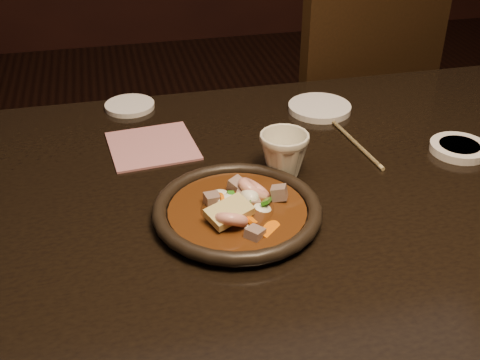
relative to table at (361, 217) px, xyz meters
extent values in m
cube|color=black|center=(0.00, 0.00, 0.06)|extent=(1.60, 0.90, 0.04)
cylinder|color=black|center=(-0.72, 0.37, -0.32)|extent=(0.06, 0.06, 0.71)
cube|color=black|center=(0.20, 0.75, -0.19)|extent=(0.58, 0.58, 0.04)
cylinder|color=black|center=(0.33, 0.99, -0.44)|extent=(0.04, 0.04, 0.46)
cylinder|color=black|center=(0.44, 0.62, -0.44)|extent=(0.04, 0.04, 0.46)
cylinder|color=black|center=(-0.03, 0.88, -0.44)|extent=(0.04, 0.04, 0.46)
cylinder|color=black|center=(0.07, 0.52, -0.44)|extent=(0.04, 0.04, 0.46)
cube|color=black|center=(0.26, 0.55, 0.08)|extent=(0.44, 0.16, 0.49)
cylinder|color=black|center=(-0.24, -0.06, 0.08)|extent=(0.25, 0.25, 0.01)
torus|color=black|center=(-0.24, -0.06, 0.09)|extent=(0.27, 0.27, 0.02)
cylinder|color=#3E1F0B|center=(-0.24, -0.06, 0.09)|extent=(0.22, 0.22, 0.01)
ellipsoid|color=#3E1F0B|center=(-0.24, -0.06, 0.09)|extent=(0.12, 0.11, 0.03)
torus|color=#F1AD98|center=(-0.26, -0.10, 0.10)|extent=(0.07, 0.07, 0.05)
torus|color=#F1AD98|center=(-0.21, -0.02, 0.10)|extent=(0.06, 0.06, 0.05)
cube|color=gray|center=(-0.22, -0.05, 0.10)|extent=(0.03, 0.03, 0.03)
cube|color=gray|center=(-0.23, -0.03, 0.10)|extent=(0.04, 0.03, 0.03)
cube|color=gray|center=(-0.23, -0.13, 0.10)|extent=(0.04, 0.04, 0.02)
cube|color=gray|center=(-0.28, -0.04, 0.10)|extent=(0.03, 0.03, 0.02)
cube|color=gray|center=(-0.23, 0.00, 0.10)|extent=(0.04, 0.04, 0.03)
cube|color=gray|center=(-0.17, -0.04, 0.11)|extent=(0.03, 0.03, 0.03)
cylinder|color=orange|center=(-0.27, -0.05, 0.10)|extent=(0.02, 0.04, 0.04)
cylinder|color=orange|center=(-0.26, -0.06, 0.11)|extent=(0.05, 0.05, 0.04)
cylinder|color=orange|center=(-0.21, -0.12, 0.09)|extent=(0.06, 0.06, 0.03)
cylinder|color=orange|center=(-0.23, -0.09, 0.10)|extent=(0.04, 0.05, 0.03)
cylinder|color=orange|center=(-0.24, -0.05, 0.10)|extent=(0.05, 0.05, 0.03)
cube|color=#297516|center=(-0.22, -0.05, 0.11)|extent=(0.02, 0.04, 0.02)
cube|color=#297516|center=(-0.28, -0.08, 0.11)|extent=(0.02, 0.04, 0.02)
cube|color=#297516|center=(-0.24, -0.07, 0.10)|extent=(0.03, 0.04, 0.02)
cube|color=#297516|center=(-0.24, -0.05, 0.10)|extent=(0.04, 0.02, 0.01)
cube|color=#297516|center=(-0.20, -0.06, 0.11)|extent=(0.03, 0.04, 0.02)
cube|color=#297516|center=(-0.25, -0.05, 0.11)|extent=(0.02, 0.04, 0.02)
ellipsoid|color=white|center=(-0.25, -0.06, 0.10)|extent=(0.04, 0.02, 0.02)
ellipsoid|color=white|center=(-0.26, -0.05, 0.10)|extent=(0.03, 0.03, 0.02)
ellipsoid|color=white|center=(-0.22, -0.04, 0.11)|extent=(0.03, 0.04, 0.03)
ellipsoid|color=white|center=(-0.26, -0.02, 0.10)|extent=(0.03, 0.03, 0.02)
ellipsoid|color=white|center=(-0.21, -0.07, 0.10)|extent=(0.04, 0.04, 0.02)
cube|color=#D1C37D|center=(-0.26, -0.09, 0.11)|extent=(0.08, 0.07, 0.03)
cylinder|color=white|center=(0.21, 0.06, 0.08)|extent=(0.11, 0.11, 0.02)
cylinder|color=white|center=(-0.38, 0.40, 0.08)|extent=(0.11, 0.11, 0.01)
cylinder|color=white|center=(0.02, 0.29, 0.08)|extent=(0.13, 0.13, 0.01)
imported|color=beige|center=(-0.13, 0.06, 0.12)|extent=(0.11, 0.10, 0.09)
cylinder|color=tan|center=(0.03, 0.15, 0.08)|extent=(0.03, 0.26, 0.01)
cylinder|color=tan|center=(0.03, 0.17, 0.08)|extent=(0.03, 0.26, 0.01)
cube|color=#B36E75|center=(-0.35, 0.21, 0.08)|extent=(0.17, 0.17, 0.00)
camera|label=1|loc=(-0.41, -0.82, 0.63)|focal=45.00mm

